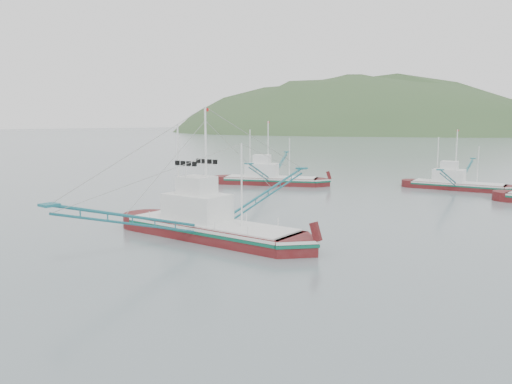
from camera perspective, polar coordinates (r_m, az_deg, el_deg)
The scene contains 5 objects.
ground at distance 38.15m, azimuth -5.68°, elevation -5.75°, with size 1200.00×1200.00×0.00m, color slate.
main_boat at distance 39.25m, azimuth -5.39°, elevation -3.01°, with size 15.13×27.13×10.98m.
bg_boat_left at distance 72.30m, azimuth 1.65°, elevation 2.44°, with size 13.76×23.17×9.88m.
bg_boat_far at distance 72.22m, azimuth 21.95°, elevation 1.25°, with size 12.11×21.40×8.69m.
headland_left at distance 437.98m, azimuth 10.74°, elevation 6.72°, with size 448.00×308.00×210.00m, color #324E28.
Camera 1 is at (25.99, -26.41, 9.07)m, focal length 35.00 mm.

